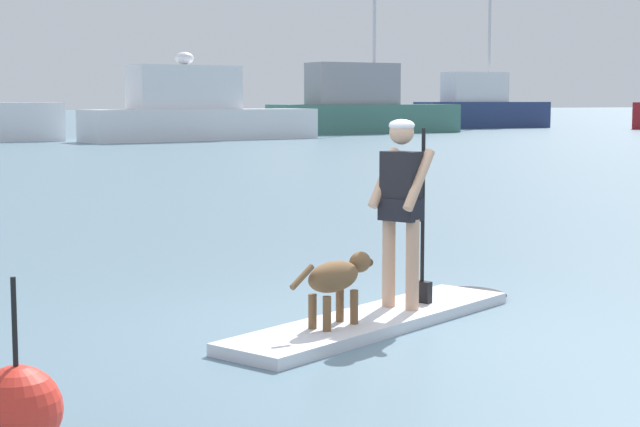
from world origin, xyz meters
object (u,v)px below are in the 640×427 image
Objects in this scene: person_paddler at (402,200)px; marker_buoy at (17,410)px; paddleboard at (389,317)px; moored_boat_starboard at (197,112)px; moored_boat_outer at (480,107)px; dog at (337,278)px; moored_boat_port at (361,107)px.

person_paddler is 1.69× the size of marker_buoy.
paddleboard is 42.37m from moored_boat_starboard.
person_paddler is 0.14× the size of moored_boat_starboard.
moored_boat_outer is (39.29, 51.46, 0.41)m from person_paddler.
dog is (-0.86, -0.36, -0.59)m from person_paddler.
moored_boat_outer is (13.26, 6.06, -0.06)m from moored_boat_port.
marker_buoy reaches higher than dog.
moored_boat_port is 56.07m from marker_buoy.
moored_boat_starboard is at bearing -156.01° from moored_boat_outer.
moored_boat_starboard is 13.62m from moored_boat_port.
dog is 65.56m from moored_boat_outer.
person_paddler reaches higher than paddleboard.
paddleboard is at bearing -157.49° from person_paddler.
moored_boat_starboard reaches higher than marker_buoy.
dog is 3.42m from marker_buoy.
moored_boat_starboard is (14.39, 40.35, 0.87)m from dog.
moored_boat_starboard is (13.71, 40.07, 1.31)m from paddleboard.
moored_boat_port reaches higher than paddleboard.
moored_boat_port is at bearing -155.45° from moored_boat_outer.
moored_boat_starboard is at bearing -156.61° from moored_boat_port.
paddleboard is at bearing 22.51° from dog.
marker_buoy is (-43.12, -53.50, -1.24)m from moored_boat_outer.
marker_buoy is at bearing -122.18° from moored_boat_port.
moored_boat_starboard is at bearing 71.12° from paddleboard.
moored_boat_outer reaches higher than moored_boat_starboard.
marker_buoy is (-17.35, -42.03, -1.11)m from moored_boat_starboard.
person_paddler is 52.34m from moored_boat_port.
moored_boat_port reaches higher than marker_buoy.
moored_boat_port is at bearing 59.56° from dog.
person_paddler is at bearing 28.02° from marker_buoy.
moored_boat_starboard is (13.53, 40.00, 0.28)m from person_paddler.
moored_boat_port is at bearing 60.05° from paddleboard.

